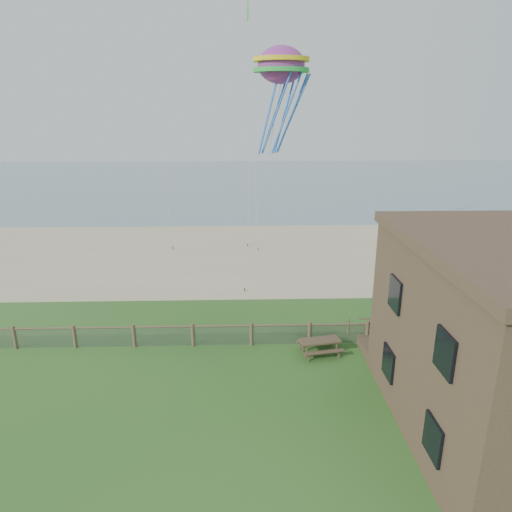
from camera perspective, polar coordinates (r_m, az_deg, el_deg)
The scene contains 7 objects.
ground at distance 19.00m, azimuth -0.15°, elevation -19.71°, with size 160.00×160.00×0.00m, color #25501B.
sand_beach at distance 38.86m, azimuth -1.08°, elevation 0.30°, with size 72.00×20.00×0.02m, color tan.
ocean at distance 81.94m, azimuth -1.49°, elevation 9.42°, with size 160.00×68.00×0.02m, color slate.
chainlink_fence at distance 23.79m, azimuth -0.57°, elevation -9.88°, with size 36.20×0.20×1.25m, color brown, non-canonical shape.
motel_deck at distance 26.67m, azimuth 29.12°, elevation -9.81°, with size 15.00×2.00×0.50m, color brown.
picnic_table at distance 23.27m, azimuth 7.95°, elevation -11.07°, with size 2.01×1.52×0.85m, color brown, non-canonical shape.
octopus_kite at distance 25.67m, azimuth 3.12°, elevation 19.27°, with size 2.96×2.09×6.10m, color #FF282A, non-canonical shape.
Camera 1 is at (-0.42, -15.13, 11.48)m, focal length 32.00 mm.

